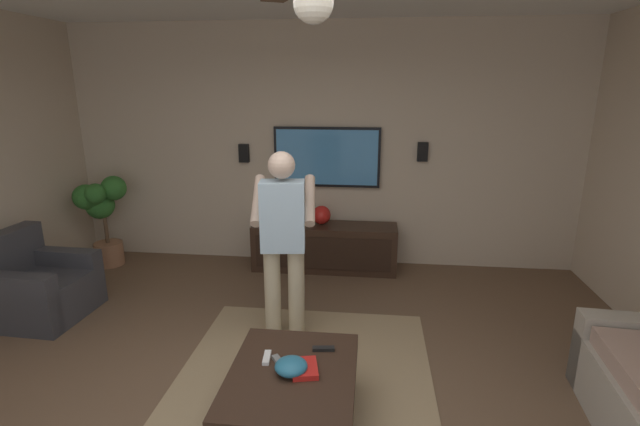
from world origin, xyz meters
TOP-DOWN VIEW (x-y plane):
  - wall_back_tv at (3.06, 0.00)m, footprint 0.10×6.24m
  - area_rug at (0.25, -0.15)m, footprint 2.72×1.92m
  - armchair at (1.24, 2.51)m, footprint 0.83×0.84m
  - coffee_table at (0.05, -0.15)m, footprint 1.00×0.80m
  - media_console at (2.73, -0.08)m, footprint 0.45×1.70m
  - tv at (2.97, -0.08)m, footprint 0.05×1.26m
  - person_standing at (1.13, 0.10)m, footprint 0.58×0.58m
  - potted_plant_tall at (2.54, 2.60)m, footprint 0.48×0.58m
  - bowl at (0.03, -0.15)m, footprint 0.21×0.21m
  - remote_white at (0.16, 0.04)m, footprint 0.15×0.06m
  - remote_black at (0.31, -0.32)m, footprint 0.06×0.15m
  - remote_grey at (0.13, -0.05)m, footprint 0.15×0.12m
  - book at (0.06, -0.23)m, footprint 0.25×0.20m
  - vase_round at (2.77, -0.04)m, footprint 0.22×0.22m
  - wall_speaker_left at (2.98, -1.19)m, footprint 0.06×0.12m
  - wall_speaker_right at (2.98, 0.93)m, footprint 0.06×0.12m

SIDE VIEW (x-z plane):
  - area_rug at x=0.25m, z-range 0.00..0.01m
  - media_console at x=2.73m, z-range 0.00..0.55m
  - armchair at x=1.24m, z-range -0.13..0.69m
  - coffee_table at x=0.05m, z-range 0.10..0.50m
  - remote_white at x=0.16m, z-range 0.40..0.42m
  - remote_black at x=0.31m, z-range 0.40..0.42m
  - remote_grey at x=0.13m, z-range 0.40..0.42m
  - book at x=0.06m, z-range 0.40..0.44m
  - bowl at x=0.03m, z-range 0.40..0.49m
  - vase_round at x=2.77m, z-range 0.55..0.77m
  - potted_plant_tall at x=2.54m, z-range 0.16..1.27m
  - person_standing at x=1.13m, z-range 0.11..1.75m
  - tv at x=2.97m, z-range 0.96..1.67m
  - wall_speaker_right at x=2.98m, z-range 1.24..1.46m
  - wall_speaker_left at x=2.98m, z-range 1.29..1.51m
  - wall_back_tv at x=3.06m, z-range 0.00..2.85m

